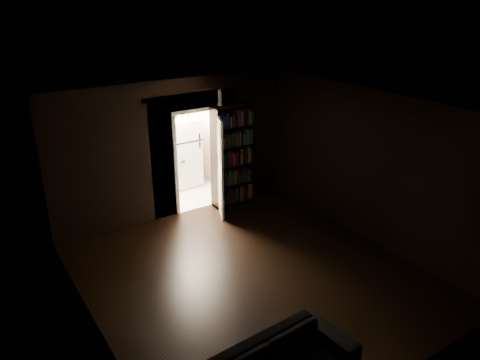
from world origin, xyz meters
name	(u,v)px	position (x,y,z in m)	size (l,w,h in m)	color
ground	(252,276)	(0.00, 0.00, 0.00)	(5.50, 5.50, 0.00)	black
room_walls	(216,161)	(-0.01, 1.07, 1.68)	(5.02, 5.61, 2.84)	black
kitchen_alcove	(173,141)	(0.50, 3.87, 1.21)	(2.20, 1.80, 2.60)	beige
bookshelf	(233,156)	(1.25, 2.55, 1.10)	(0.90, 0.32, 2.20)	black
refrigerator	(182,152)	(0.83, 4.11, 0.82)	(0.74, 0.68, 1.65)	white
door	(220,166)	(0.80, 2.34, 1.02)	(0.85, 0.05, 2.05)	white
figurine	(220,97)	(1.00, 2.62, 2.36)	(0.11, 0.11, 0.32)	white
bottles	(179,112)	(0.79, 4.07, 1.79)	(0.68, 0.08, 0.27)	black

